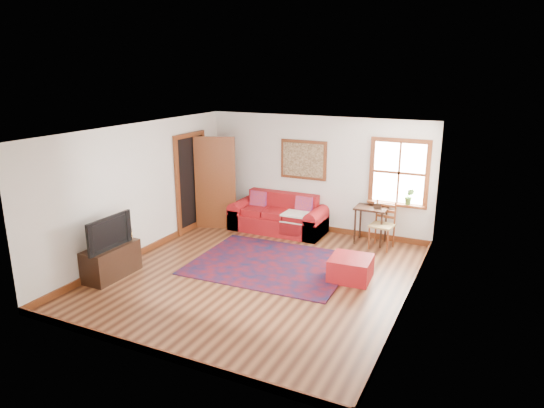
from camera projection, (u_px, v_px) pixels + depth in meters
The scene contains 13 objects.
ground at pixel (259, 275), 8.38m from camera, with size 5.50×5.50×0.00m, color #442012.
room_envelope at pixel (258, 182), 7.95m from camera, with size 5.04×5.54×2.52m.
window at pixel (400, 180), 9.63m from camera, with size 1.18×0.20×1.38m.
doorway at pixel (206, 182), 10.56m from camera, with size 0.89×1.08×2.14m.
framed_artwork at pixel (303, 160), 10.44m from camera, with size 1.05×0.07×0.85m.
persian_rug at pixel (271, 264), 8.85m from camera, with size 2.77×2.22×0.02m, color #580C15.
red_leather_sofa at pixel (279, 219), 10.64m from camera, with size 2.08×0.86×0.81m.
red_ottoman at pixel (351, 268), 8.19m from camera, with size 0.68×0.68×0.39m, color maroon.
side_table at pixel (371, 213), 9.78m from camera, with size 0.63×0.48×0.76m.
ladder_back_chair at pixel (383, 223), 9.57m from camera, with size 0.48×0.46×0.94m.
media_cabinet at pixel (111, 261), 8.28m from camera, with size 0.45×1.01×0.55m, color black.
television at pixel (105, 232), 8.04m from camera, with size 0.97×0.13×0.56m, color black.
candle_hurricane at pixel (129, 234), 8.52m from camera, with size 0.12×0.12×0.18m.
Camera 1 is at (3.55, -6.87, 3.46)m, focal length 32.00 mm.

